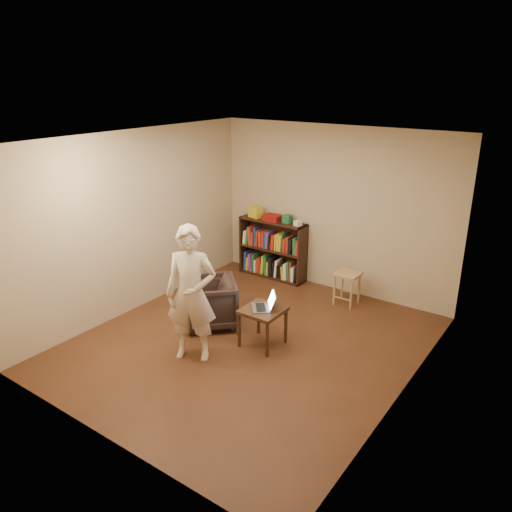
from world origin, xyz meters
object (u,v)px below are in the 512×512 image
Objects in this scene: bookshelf at (273,252)px; armchair at (210,302)px; side_table at (263,315)px; stool at (347,279)px; laptop at (265,304)px; person at (191,294)px.

bookshelf is 1.65× the size of armchair.
stool is at bearing 78.51° from side_table.
armchair is 0.96m from laptop.
bookshelf is 0.71× the size of person.
person is at bearing -76.83° from bookshelf.
side_table is at bearing -101.49° from stool.
stool is at bearing 98.14° from armchair.
stool is 2.64m from person.
stool is at bearing 42.58° from person.
armchair is (-1.27, -1.69, -0.08)m from stool.
person is at bearing -126.32° from side_table.
side_table is at bearing -66.91° from laptop.
armchair is 1.74× the size of laptop.
bookshelf is 2.36× the size of side_table.
side_table is 0.14m from laptop.
side_table is at bearing -59.79° from bookshelf.
laptop is 0.25× the size of person.
laptop is at bearing 62.84° from side_table.
bookshelf is 2.86× the size of laptop.
stool is at bearing -10.75° from bookshelf.
armchair is at bearing -82.52° from bookshelf.
laptop is (0.93, -0.00, 0.23)m from armchair.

